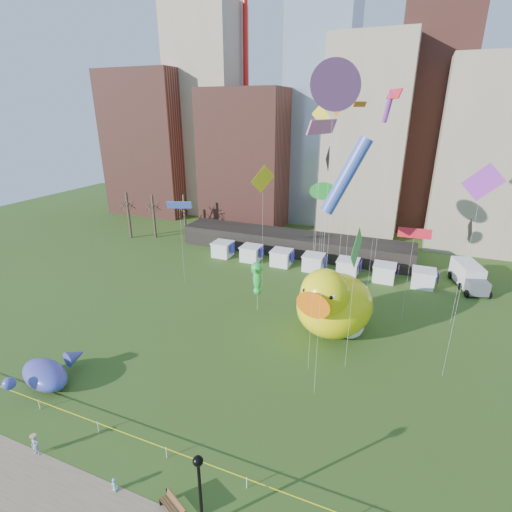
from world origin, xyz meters
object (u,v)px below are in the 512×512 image
at_px(small_duck, 349,324).
at_px(seahorse_green, 257,276).
at_px(park_bench, 174,506).
at_px(box_truck, 468,275).
at_px(big_duck, 333,302).
at_px(whale_inflatable, 47,373).
at_px(woman, 35,445).
at_px(seahorse_purple, 325,304).
at_px(toddler, 115,485).
at_px(lamppost, 200,485).

xyz_separation_m(small_duck, seahorse_green, (-11.02, 1.63, 2.95)).
bearing_deg(seahorse_green, park_bench, -80.80).
bearing_deg(box_truck, big_duck, -143.83).
height_order(whale_inflatable, park_bench, whale_inflatable).
distance_m(seahorse_green, woman, 25.80).
xyz_separation_m(seahorse_green, whale_inflatable, (-11.84, -19.02, -3.37)).
xyz_separation_m(seahorse_purple, woman, (-14.60, -23.65, -2.15)).
distance_m(big_duck, seahorse_purple, 1.38).
height_order(big_duck, toddler, big_duck).
relative_size(lamppost, box_truck, 0.73).
bearing_deg(lamppost, seahorse_purple, 86.33).
xyz_separation_m(big_duck, box_truck, (14.50, 18.72, -2.16)).
relative_size(big_duck, toddler, 11.63).
distance_m(lamppost, woman, 13.33).
height_order(big_duck, whale_inflatable, big_duck).
bearing_deg(woman, seahorse_green, 66.44).
relative_size(small_duck, seahorse_purple, 1.06).
relative_size(small_duck, lamppost, 0.82).
xyz_separation_m(small_duck, whale_inflatable, (-22.86, -17.39, -0.42)).
bearing_deg(box_truck, seahorse_purple, -146.61).
bearing_deg(whale_inflatable, lamppost, -3.06).
bearing_deg(lamppost, small_duck, 79.52).
relative_size(big_duck, seahorse_green, 1.83).
xyz_separation_m(seahorse_purple, lamppost, (-1.52, -23.65, 0.42)).
relative_size(seahorse_purple, park_bench, 2.03).
relative_size(box_truck, toddler, 7.85).
relative_size(seahorse_purple, whale_inflatable, 0.63).
xyz_separation_m(big_duck, whale_inflatable, (-20.99, -17.20, -2.64)).
height_order(box_truck, woman, box_truck).
xyz_separation_m(seahorse_green, park_bench, (4.78, -24.65, -3.88)).
relative_size(seahorse_green, lamppost, 1.11).
relative_size(park_bench, box_truck, 0.28).
xyz_separation_m(seahorse_purple, toddler, (-7.71, -23.75, -2.46)).
xyz_separation_m(big_duck, lamppost, (-2.41, -22.92, -0.34)).
distance_m(park_bench, lamppost, 3.42).
relative_size(seahorse_green, woman, 3.86).
xyz_separation_m(small_duck, box_truck, (12.63, 18.52, 0.06)).
xyz_separation_m(box_truck, woman, (-30.00, -41.64, -0.75)).
bearing_deg(park_bench, seahorse_green, 125.18).
relative_size(box_truck, woman, 4.78).
bearing_deg(lamppost, seahorse_green, 105.24).
distance_m(seahorse_green, seahorse_purple, 8.46).
relative_size(seahorse_green, box_truck, 0.81).
distance_m(seahorse_purple, lamppost, 23.70).
xyz_separation_m(seahorse_green, seahorse_purple, (8.26, -1.09, -1.49)).
relative_size(seahorse_purple, lamppost, 0.78).
bearing_deg(woman, small_duck, 43.91).
bearing_deg(small_duck, seahorse_green, 159.80).
bearing_deg(box_truck, small_duck, -140.35).
relative_size(park_bench, toddler, 2.20).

